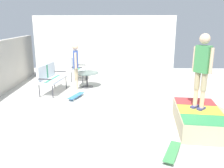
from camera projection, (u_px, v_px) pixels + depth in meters
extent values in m
cube|color=beige|center=(115.00, 111.00, 6.82)|extent=(12.00, 12.00, 0.10)
cube|color=white|center=(104.00, 48.00, 10.13)|extent=(0.20, 6.00, 2.68)
cube|color=silver|center=(125.00, 48.00, 10.00)|extent=(0.03, 1.10, 1.40)
cube|color=tan|center=(199.00, 119.00, 5.59)|extent=(1.89, 1.22, 0.44)
cube|color=#338C4C|center=(206.00, 120.00, 4.96)|extent=(0.69, 1.03, 0.01)
cube|color=yellow|center=(199.00, 110.00, 5.53)|extent=(0.69, 1.03, 0.01)
cube|color=red|center=(194.00, 101.00, 6.10)|extent=(0.69, 1.03, 0.01)
cylinder|color=#B2B2B7|center=(178.00, 110.00, 5.60)|extent=(1.71, 0.26, 0.05)
cylinder|color=#38383D|center=(53.00, 92.00, 7.68)|extent=(0.04, 0.04, 0.44)
cylinder|color=#38383D|center=(66.00, 83.00, 8.79)|extent=(0.04, 0.04, 0.44)
cylinder|color=#38383D|center=(39.00, 91.00, 7.77)|extent=(0.04, 0.04, 0.44)
cylinder|color=#38383D|center=(54.00, 82.00, 8.88)|extent=(0.04, 0.04, 0.44)
cube|color=silver|center=(53.00, 80.00, 8.21)|extent=(1.33, 0.76, 0.08)
cube|color=#338C66|center=(53.00, 78.00, 8.20)|extent=(1.21, 0.31, 0.00)
cube|color=silver|center=(46.00, 71.00, 8.18)|extent=(1.24, 0.30, 0.50)
cube|color=#338C66|center=(46.00, 71.00, 8.18)|extent=(0.11, 0.10, 0.46)
cube|color=#38383D|center=(45.00, 79.00, 7.60)|extent=(0.12, 0.47, 0.04)
cube|color=#38383D|center=(60.00, 72.00, 8.74)|extent=(0.12, 0.47, 0.04)
cylinder|color=#38383D|center=(83.00, 78.00, 9.57)|extent=(0.04, 0.04, 0.44)
cylinder|color=#38383D|center=(86.00, 75.00, 10.09)|extent=(0.04, 0.04, 0.44)
cylinder|color=#38383D|center=(71.00, 77.00, 9.64)|extent=(0.04, 0.04, 0.44)
cylinder|color=#38383D|center=(75.00, 74.00, 10.15)|extent=(0.04, 0.04, 0.44)
cube|color=silver|center=(79.00, 70.00, 9.80)|extent=(0.68, 0.62, 0.08)
cube|color=#338C66|center=(79.00, 69.00, 9.78)|extent=(0.59, 0.17, 0.00)
cube|color=silver|center=(73.00, 63.00, 9.75)|extent=(0.63, 0.16, 0.50)
cube|color=#338C66|center=(73.00, 63.00, 9.75)|extent=(0.11, 0.10, 0.46)
cube|color=#38383D|center=(76.00, 68.00, 9.48)|extent=(0.10, 0.47, 0.04)
cube|color=#38383D|center=(80.00, 65.00, 10.03)|extent=(0.10, 0.47, 0.04)
cylinder|color=#38383D|center=(87.00, 80.00, 8.96)|extent=(0.06, 0.06, 0.55)
cylinder|color=#38383D|center=(87.00, 87.00, 9.03)|extent=(0.44, 0.44, 0.03)
cylinder|color=#425651|center=(87.00, 73.00, 8.89)|extent=(0.90, 0.90, 0.02)
cube|color=silver|center=(77.00, 90.00, 8.52)|extent=(0.15, 0.25, 0.05)
cylinder|color=beige|center=(77.00, 84.00, 8.46)|extent=(0.10, 0.10, 0.40)
cylinder|color=tan|center=(76.00, 74.00, 8.36)|extent=(0.13, 0.13, 0.40)
cube|color=silver|center=(77.00, 89.00, 8.69)|extent=(0.15, 0.25, 0.05)
cylinder|color=beige|center=(77.00, 83.00, 8.63)|extent=(0.10, 0.10, 0.40)
cylinder|color=tan|center=(76.00, 72.00, 8.52)|extent=(0.13, 0.13, 0.40)
cube|color=#334C99|center=(76.00, 59.00, 8.31)|extent=(0.34, 0.23, 0.59)
sphere|color=beige|center=(75.00, 47.00, 8.19)|extent=(0.23, 0.23, 0.23)
cylinder|color=beige|center=(76.00, 61.00, 8.12)|extent=(0.08, 0.08, 0.56)
cylinder|color=beige|center=(76.00, 59.00, 8.50)|extent=(0.08, 0.08, 0.56)
cube|color=navy|center=(195.00, 107.00, 5.65)|extent=(0.24, 0.25, 0.05)
cylinder|color=beige|center=(196.00, 97.00, 5.59)|extent=(0.10, 0.10, 0.42)
cylinder|color=tan|center=(197.00, 81.00, 5.48)|extent=(0.13, 0.13, 0.42)
cube|color=navy|center=(201.00, 109.00, 5.53)|extent=(0.24, 0.25, 0.05)
cylinder|color=beige|center=(202.00, 99.00, 5.46)|extent=(0.10, 0.10, 0.42)
cylinder|color=tan|center=(204.00, 82.00, 5.35)|extent=(0.13, 0.13, 0.42)
cube|color=#3F8C4C|center=(203.00, 59.00, 5.28)|extent=(0.36, 0.35, 0.61)
sphere|color=beige|center=(205.00, 39.00, 5.16)|extent=(0.24, 0.24, 0.24)
cylinder|color=beige|center=(195.00, 59.00, 5.43)|extent=(0.08, 0.08, 0.58)
cylinder|color=beige|center=(211.00, 61.00, 5.14)|extent=(0.08, 0.08, 0.58)
cube|color=#3372B2|center=(76.00, 96.00, 7.72)|extent=(0.82, 0.48, 0.02)
cylinder|color=silver|center=(83.00, 95.00, 7.96)|extent=(0.06, 0.05, 0.06)
cylinder|color=silver|center=(79.00, 95.00, 8.02)|extent=(0.06, 0.05, 0.06)
cylinder|color=silver|center=(74.00, 100.00, 7.46)|extent=(0.06, 0.05, 0.06)
cylinder|color=silver|center=(70.00, 100.00, 7.52)|extent=(0.06, 0.05, 0.06)
cube|color=#3F8C4C|center=(172.00, 151.00, 4.44)|extent=(0.81, 0.50, 0.02)
cylinder|color=silver|center=(179.00, 148.00, 4.67)|extent=(0.06, 0.05, 0.06)
cylinder|color=silver|center=(171.00, 147.00, 4.73)|extent=(0.06, 0.05, 0.06)
cylinder|color=silver|center=(174.00, 163.00, 4.18)|extent=(0.06, 0.05, 0.06)
cylinder|color=silver|center=(165.00, 161.00, 4.24)|extent=(0.06, 0.05, 0.06)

